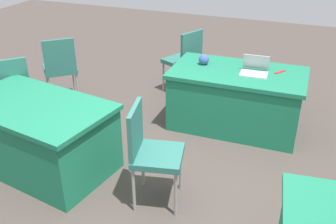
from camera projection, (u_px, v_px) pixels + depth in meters
name	position (u px, v px, depth m)	size (l,w,h in m)	color
ground_plane	(147.00, 191.00, 3.80)	(14.40, 14.40, 0.00)	#4C423D
table_foreground	(236.00, 99.00, 4.82)	(1.63, 0.94, 0.74)	#1E7A56
table_mid_right	(38.00, 136.00, 4.03)	(1.71, 1.16, 0.74)	#1E7A56
chair_near_front	(60.00, 66.00, 5.33)	(0.62, 0.62, 0.97)	#9E9993
chair_tucked_right	(185.00, 57.00, 5.63)	(0.58, 0.58, 0.97)	#9E9993
chair_aisle	(150.00, 149.00, 3.45)	(0.53, 0.53, 0.98)	#9E9993
chair_by_pillar	(12.00, 88.00, 4.72)	(0.62, 0.62, 0.94)	#9E9993
laptop_silver	(254.00, 70.00, 4.57)	(0.33, 0.31, 0.21)	silver
yarn_ball	(204.00, 60.00, 4.83)	(0.13, 0.13, 0.13)	#3F5999
scissors_red	(280.00, 72.00, 4.62)	(0.18, 0.04, 0.01)	red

